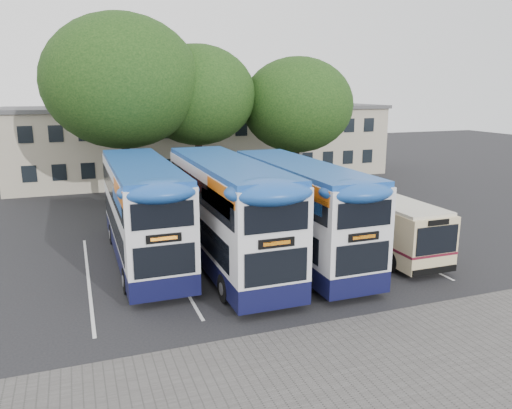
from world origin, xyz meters
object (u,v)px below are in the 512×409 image
at_px(tree_right, 297,105).
at_px(bus_dd_mid, 227,209).
at_px(tree_left, 122,82).
at_px(bus_single, 373,217).
at_px(lamp_post, 302,122).
at_px(tree_mid, 197,95).
at_px(bus_dd_right, 299,207).
at_px(bus_dd_left, 143,207).

height_order(tree_right, bus_dd_mid, tree_right).
relative_size(tree_left, bus_dd_mid, 1.09).
distance_m(tree_left, bus_single, 17.57).
distance_m(lamp_post, tree_left, 14.37).
distance_m(tree_left, tree_right, 12.21).
distance_m(bus_dd_mid, bus_single, 7.50).
relative_size(tree_mid, bus_dd_mid, 0.94).
bearing_deg(bus_dd_right, lamp_post, 64.34).
distance_m(tree_mid, tree_right, 7.16).
bearing_deg(tree_mid, lamp_post, 11.92).
relative_size(bus_dd_left, bus_dd_right, 1.01).
height_order(tree_left, tree_mid, tree_left).
bearing_deg(lamp_post, tree_right, -122.51).
distance_m(bus_dd_mid, bus_dd_right, 3.32).
bearing_deg(tree_right, tree_left, -178.65).
bearing_deg(tree_left, bus_dd_right, -64.46).
xyz_separation_m(lamp_post, tree_right, (-1.66, -2.60, 1.41)).
xyz_separation_m(bus_dd_left, bus_dd_mid, (3.32, -1.92, 0.09)).
relative_size(tree_mid, bus_dd_left, 0.98).
bearing_deg(bus_dd_right, bus_single, 3.79).
relative_size(tree_right, bus_single, 1.09).
height_order(bus_dd_mid, bus_dd_right, bus_dd_mid).
height_order(tree_right, bus_single, tree_right).
bearing_deg(lamp_post, tree_mid, -168.08).
distance_m(bus_dd_left, bus_dd_right, 6.99).
bearing_deg(lamp_post, bus_dd_mid, -125.06).
bearing_deg(bus_dd_right, tree_mid, 94.71).
height_order(tree_left, bus_dd_mid, tree_left).
relative_size(lamp_post, bus_dd_left, 0.84).
bearing_deg(tree_left, tree_right, 1.35).
xyz_separation_m(tree_right, bus_single, (-1.82, -12.93, -4.97)).
distance_m(lamp_post, tree_right, 3.39).
relative_size(bus_dd_left, bus_single, 1.20).
relative_size(tree_left, bus_single, 1.35).
bearing_deg(lamp_post, bus_dd_right, -115.66).
relative_size(bus_dd_right, bus_single, 1.18).
xyz_separation_m(tree_mid, bus_dd_right, (1.15, -13.96, -4.75)).
distance_m(bus_dd_left, bus_dd_mid, 3.84).
xyz_separation_m(lamp_post, tree_mid, (-8.74, -1.85, 2.11)).
relative_size(tree_mid, bus_single, 1.17).
height_order(tree_right, bus_dd_right, tree_right).
bearing_deg(bus_dd_mid, bus_dd_right, -4.78).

